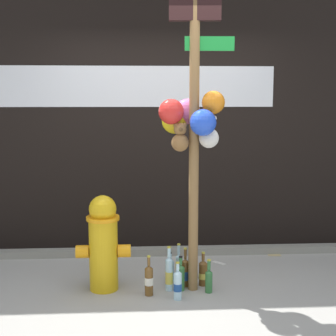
% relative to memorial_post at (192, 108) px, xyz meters
% --- Properties ---
extents(ground_plane, '(14.00, 14.00, 0.00)m').
position_rel_memorial_post_xyz_m(ground_plane, '(-0.20, -0.27, -1.64)').
color(ground_plane, '#9E9B93').
extents(building_wall, '(10.00, 0.21, 3.61)m').
position_rel_memorial_post_xyz_m(building_wall, '(-0.20, 1.41, 0.16)').
color(building_wall, black).
rests_on(building_wall, ground_plane).
extents(curb_strip, '(8.00, 0.12, 0.08)m').
position_rel_memorial_post_xyz_m(curb_strip, '(-0.20, 0.99, -1.60)').
color(curb_strip, gray).
rests_on(curb_strip, ground_plane).
extents(memorial_post, '(0.65, 0.51, 2.74)m').
position_rel_memorial_post_xyz_m(memorial_post, '(0.00, 0.00, 0.00)').
color(memorial_post, olive).
rests_on(memorial_post, ground_plane).
extents(fire_hydrant, '(0.49, 0.30, 0.87)m').
position_rel_memorial_post_xyz_m(fire_hydrant, '(-0.79, 0.05, -1.20)').
color(fire_hydrant, gold).
rests_on(fire_hydrant, ground_plane).
extents(bottle_0, '(0.07, 0.07, 0.34)m').
position_rel_memorial_post_xyz_m(bottle_0, '(-0.13, -0.22, -1.51)').
color(bottle_0, '#B2DBEA').
rests_on(bottle_0, ground_plane).
extents(bottle_1, '(0.07, 0.07, 0.32)m').
position_rel_memorial_post_xyz_m(bottle_1, '(-0.09, -0.02, -1.51)').
color(bottle_1, '#337038').
rests_on(bottle_1, ground_plane).
extents(bottle_2, '(0.08, 0.08, 0.36)m').
position_rel_memorial_post_xyz_m(bottle_2, '(-0.38, -0.12, -1.50)').
color(bottle_2, brown).
rests_on(bottle_2, ground_plane).
extents(bottle_3, '(0.06, 0.06, 0.37)m').
position_rel_memorial_post_xyz_m(bottle_3, '(-0.04, 0.06, -1.51)').
color(bottle_3, brown).
rests_on(bottle_3, ground_plane).
extents(bottle_4, '(0.06, 0.06, 0.34)m').
position_rel_memorial_post_xyz_m(bottle_4, '(-0.08, 0.29, -1.51)').
color(bottle_4, '#B2DBEA').
rests_on(bottle_4, ground_plane).
extents(bottle_5, '(0.07, 0.07, 0.29)m').
position_rel_memorial_post_xyz_m(bottle_5, '(-0.17, 0.19, -1.52)').
color(bottle_5, '#93CCE0').
rests_on(bottle_5, ground_plane).
extents(bottle_6, '(0.08, 0.08, 0.32)m').
position_rel_memorial_post_xyz_m(bottle_6, '(0.13, 0.09, -1.52)').
color(bottle_6, brown).
rests_on(bottle_6, ground_plane).
extents(bottle_7, '(0.07, 0.07, 0.31)m').
position_rel_memorial_post_xyz_m(bottle_7, '(0.16, -0.08, -1.52)').
color(bottle_7, '#337038').
rests_on(bottle_7, ground_plane).
extents(bottle_8, '(0.07, 0.07, 0.41)m').
position_rel_memorial_post_xyz_m(bottle_8, '(-0.19, -0.02, -1.49)').
color(bottle_8, '#B2DBEA').
rests_on(bottle_8, ground_plane).
extents(litter_1, '(0.15, 0.15, 0.01)m').
position_rel_memorial_post_xyz_m(litter_1, '(0.38, 0.68, -1.64)').
color(litter_1, silver).
rests_on(litter_1, ground_plane).
extents(litter_2, '(0.15, 0.11, 0.01)m').
position_rel_memorial_post_xyz_m(litter_2, '(1.03, 0.92, -1.64)').
color(litter_2, tan).
rests_on(litter_2, ground_plane).
extents(litter_3, '(0.13, 0.10, 0.01)m').
position_rel_memorial_post_xyz_m(litter_3, '(-1.35, 1.08, -1.64)').
color(litter_3, silver).
rests_on(litter_3, ground_plane).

